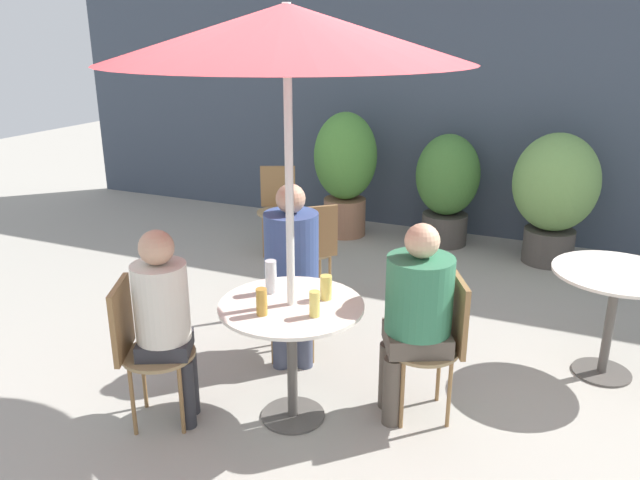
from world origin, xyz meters
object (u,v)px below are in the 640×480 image
(beer_glass_0, at_px, (315,304))
(potted_plant_1, at_px, (447,184))
(bistro_chair_2, at_px, (141,341))
(seated_person_0, at_px, (416,307))
(bistro_chair_4, at_px, (278,201))
(beer_glass_2, at_px, (271,277))
(bistro_chair_3, at_px, (313,245))
(bistro_chair_1, at_px, (292,280))
(potted_plant_0, at_px, (345,166))
(beer_glass_3, at_px, (262,302))
(bistro_chair_0, at_px, (440,335))
(beer_glass_1, at_px, (325,287))
(seated_person_1, at_px, (292,260))
(cafe_table_near, at_px, (292,327))
(cafe_table_far, at_px, (614,293))
(potted_plant_2, at_px, (555,190))
(seated_person_2, at_px, (164,311))
(umbrella, at_px, (287,34))

(beer_glass_0, distance_m, potted_plant_1, 3.56)
(bistro_chair_2, xyz_separation_m, seated_person_0, (1.39, 0.68, 0.18))
(bistro_chair_4, xyz_separation_m, beer_glass_2, (1.24, -2.48, 0.31))
(beer_glass_2, bearing_deg, bistro_chair_3, 104.78)
(bistro_chair_1, distance_m, potted_plant_0, 2.66)
(bistro_chair_3, relative_size, bistro_chair_4, 1.00)
(potted_plant_1, bearing_deg, bistro_chair_3, -108.38)
(beer_glass_0, bearing_deg, beer_glass_3, -160.09)
(bistro_chair_1, bearing_deg, bistro_chair_0, -45.00)
(beer_glass_1, bearing_deg, potted_plant_0, 109.45)
(bistro_chair_3, bearing_deg, beer_glass_3, 64.01)
(bistro_chair_1, distance_m, seated_person_1, 0.25)
(seated_person_0, bearing_deg, cafe_table_near, -90.00)
(bistro_chair_3, xyz_separation_m, beer_glass_3, (0.47, -1.70, 0.29))
(cafe_table_far, relative_size, potted_plant_2, 0.62)
(cafe_table_far, height_order, bistro_chair_2, bistro_chair_2)
(beer_glass_1, xyz_separation_m, potted_plant_0, (-1.13, 3.20, -0.03))
(seated_person_2, bearing_deg, potted_plant_2, -52.17)
(potted_plant_0, distance_m, potted_plant_1, 1.10)
(bistro_chair_1, height_order, bistro_chair_2, same)
(potted_plant_1, distance_m, potted_plant_2, 1.07)
(cafe_table_near, bearing_deg, seated_person_1, 115.91)
(beer_glass_0, xyz_separation_m, beer_glass_2, (-0.36, 0.19, 0.03))
(seated_person_1, distance_m, seated_person_2, 0.99)
(bistro_chair_0, bearing_deg, bistro_chair_1, -135.00)
(beer_glass_1, distance_m, umbrella, 1.37)
(bistro_chair_2, bearing_deg, cafe_table_far, -82.07)
(cafe_table_far, distance_m, seated_person_1, 2.08)
(bistro_chair_0, xyz_separation_m, beer_glass_1, (-0.62, -0.23, 0.28))
(cafe_table_far, xyz_separation_m, bistro_chair_3, (-2.22, 0.25, -0.06))
(bistro_chair_3, xyz_separation_m, seated_person_2, (-0.08, -1.82, 0.18))
(seated_person_2, bearing_deg, beer_glass_0, -100.93)
(bistro_chair_2, distance_m, bistro_chair_3, 1.90)
(beer_glass_0, bearing_deg, cafe_table_near, 153.97)
(potted_plant_0, xyz_separation_m, potted_plant_2, (2.14, -0.02, -0.04))
(beer_glass_2, bearing_deg, bistro_chair_4, 116.57)
(seated_person_0, bearing_deg, bistro_chair_4, -163.97)
(potted_plant_0, bearing_deg, potted_plant_2, -0.57)
(seated_person_0, relative_size, umbrella, 0.52)
(bistro_chair_1, height_order, umbrella, umbrella)
(cafe_table_near, bearing_deg, potted_plant_0, 106.42)
(cafe_table_near, height_order, seated_person_0, seated_person_0)
(bistro_chair_3, bearing_deg, seated_person_1, 64.07)
(beer_glass_2, distance_m, beer_glass_3, 0.30)
(seated_person_2, relative_size, potted_plant_0, 0.87)
(cafe_table_near, distance_m, seated_person_0, 0.71)
(beer_glass_1, xyz_separation_m, beer_glass_2, (-0.32, -0.04, 0.03))
(cafe_table_near, height_order, cafe_table_far, same)
(seated_person_1, bearing_deg, bistro_chair_3, 79.53)
(bistro_chair_1, bearing_deg, beer_glass_3, -99.03)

